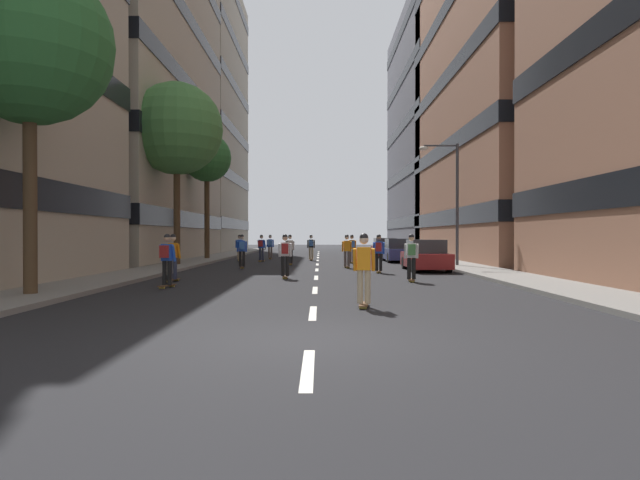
{
  "coord_description": "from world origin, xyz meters",
  "views": [
    {
      "loc": [
        0.16,
        -8.95,
        1.72
      ],
      "look_at": [
        0.0,
        28.66,
        1.41
      ],
      "focal_mm": 30.29,
      "sensor_mm": 36.0,
      "label": 1
    }
  ],
  "objects_px": {
    "skater_6": "(292,248)",
    "parked_car_far": "(387,248)",
    "skater_2": "(264,246)",
    "skater_8": "(272,245)",
    "streetlamp_right": "(453,190)",
    "skater_3": "(244,249)",
    "skater_0": "(175,255)",
    "street_tree_mid": "(32,44)",
    "street_tree_near": "(179,129)",
    "skater_4": "(366,266)",
    "skater_9": "(287,253)",
    "skater_11": "(381,251)",
    "skater_7": "(354,247)",
    "street_tree_far": "(209,159)",
    "skater_12": "(169,257)",
    "parked_car_mid": "(428,256)",
    "skater_10": "(242,246)",
    "parked_car_near": "(401,251)",
    "skater_13": "(349,249)",
    "skater_5": "(313,246)",
    "skater_1": "(414,255)"
  },
  "relations": [
    {
      "from": "parked_car_mid",
      "to": "parked_car_far",
      "type": "bearing_deg",
      "value": 90.0
    },
    {
      "from": "skater_4",
      "to": "skater_7",
      "type": "height_order",
      "value": "same"
    },
    {
      "from": "skater_3",
      "to": "skater_4",
      "type": "relative_size",
      "value": 1.0
    },
    {
      "from": "skater_11",
      "to": "skater_7",
      "type": "bearing_deg",
      "value": 94.85
    },
    {
      "from": "skater_8",
      "to": "skater_10",
      "type": "distance_m",
      "value": 3.33
    },
    {
      "from": "skater_6",
      "to": "parked_car_far",
      "type": "bearing_deg",
      "value": 58.52
    },
    {
      "from": "skater_6",
      "to": "skater_13",
      "type": "xyz_separation_m",
      "value": [
        3.18,
        -3.14,
        -0.03
      ]
    },
    {
      "from": "skater_6",
      "to": "parked_car_mid",
      "type": "bearing_deg",
      "value": -37.61
    },
    {
      "from": "parked_car_mid",
      "to": "parked_car_far",
      "type": "height_order",
      "value": "same"
    },
    {
      "from": "street_tree_far",
      "to": "skater_12",
      "type": "bearing_deg",
      "value": -81.81
    },
    {
      "from": "skater_5",
      "to": "skater_11",
      "type": "distance_m",
      "value": 12.8
    },
    {
      "from": "street_tree_near",
      "to": "street_tree_far",
      "type": "height_order",
      "value": "street_tree_near"
    },
    {
      "from": "skater_6",
      "to": "skater_13",
      "type": "height_order",
      "value": "same"
    },
    {
      "from": "skater_8",
      "to": "skater_10",
      "type": "bearing_deg",
      "value": -123.6
    },
    {
      "from": "street_tree_near",
      "to": "skater_8",
      "type": "xyz_separation_m",
      "value": [
        4.27,
        9.73,
        -6.59
      ]
    },
    {
      "from": "parked_car_mid",
      "to": "street_tree_mid",
      "type": "bearing_deg",
      "value": -138.5
    },
    {
      "from": "skater_4",
      "to": "skater_9",
      "type": "height_order",
      "value": "same"
    },
    {
      "from": "street_tree_near",
      "to": "street_tree_mid",
      "type": "height_order",
      "value": "street_tree_near"
    },
    {
      "from": "skater_6",
      "to": "skater_7",
      "type": "bearing_deg",
      "value": 23.43
    },
    {
      "from": "street_tree_near",
      "to": "skater_4",
      "type": "bearing_deg",
      "value": -62.08
    },
    {
      "from": "parked_car_far",
      "to": "skater_9",
      "type": "xyz_separation_m",
      "value": [
        -6.56,
        -21.4,
        0.32
      ]
    },
    {
      "from": "skater_3",
      "to": "skater_0",
      "type": "bearing_deg",
      "value": -99.77
    },
    {
      "from": "skater_10",
      "to": "skater_1",
      "type": "bearing_deg",
      "value": -62.06
    },
    {
      "from": "skater_10",
      "to": "skater_7",
      "type": "bearing_deg",
      "value": -25.22
    },
    {
      "from": "street_tree_far",
      "to": "skater_8",
      "type": "relative_size",
      "value": 4.92
    },
    {
      "from": "skater_2",
      "to": "skater_11",
      "type": "relative_size",
      "value": 1.0
    },
    {
      "from": "skater_1",
      "to": "skater_7",
      "type": "distance_m",
      "value": 13.33
    },
    {
      "from": "parked_car_far",
      "to": "street_tree_near",
      "type": "bearing_deg",
      "value": -134.94
    },
    {
      "from": "parked_car_far",
      "to": "skater_4",
      "type": "height_order",
      "value": "skater_4"
    },
    {
      "from": "skater_3",
      "to": "skater_6",
      "type": "height_order",
      "value": "same"
    },
    {
      "from": "skater_5",
      "to": "skater_8",
      "type": "xyz_separation_m",
      "value": [
        -3.04,
        2.45,
        0.0
      ]
    },
    {
      "from": "parked_car_mid",
      "to": "street_tree_far",
      "type": "distance_m",
      "value": 18.54
    },
    {
      "from": "parked_car_mid",
      "to": "skater_7",
      "type": "relative_size",
      "value": 2.47
    },
    {
      "from": "skater_4",
      "to": "street_tree_far",
      "type": "bearing_deg",
      "value": 109.84
    },
    {
      "from": "skater_0",
      "to": "skater_12",
      "type": "relative_size",
      "value": 1.0
    },
    {
      "from": "skater_4",
      "to": "street_tree_near",
      "type": "bearing_deg",
      "value": 117.92
    },
    {
      "from": "skater_8",
      "to": "skater_7",
      "type": "bearing_deg",
      "value": -48.19
    },
    {
      "from": "parked_car_near",
      "to": "skater_5",
      "type": "bearing_deg",
      "value": 162.53
    },
    {
      "from": "skater_2",
      "to": "skater_8",
      "type": "relative_size",
      "value": 1.0
    },
    {
      "from": "parked_car_far",
      "to": "street_tree_mid",
      "type": "distance_m",
      "value": 31.72
    },
    {
      "from": "parked_car_far",
      "to": "skater_12",
      "type": "relative_size",
      "value": 2.47
    },
    {
      "from": "parked_car_mid",
      "to": "skater_2",
      "type": "xyz_separation_m",
      "value": [
        -9.03,
        9.19,
        0.32
      ]
    },
    {
      "from": "parked_car_far",
      "to": "street_tree_near",
      "type": "relative_size",
      "value": 0.44
    },
    {
      "from": "parked_car_near",
      "to": "skater_13",
      "type": "relative_size",
      "value": 2.47
    },
    {
      "from": "skater_6",
      "to": "streetlamp_right",
      "type": "bearing_deg",
      "value": -17.43
    },
    {
      "from": "street_tree_mid",
      "to": "streetlamp_right",
      "type": "xyz_separation_m",
      "value": [
        14.92,
        14.16,
        -2.82
      ]
    },
    {
      "from": "skater_0",
      "to": "skater_9",
      "type": "xyz_separation_m",
      "value": [
        4.08,
        1.48,
        0.03
      ]
    },
    {
      "from": "parked_car_near",
      "to": "skater_2",
      "type": "bearing_deg",
      "value": 178.7
    },
    {
      "from": "skater_0",
      "to": "skater_7",
      "type": "bearing_deg",
      "value": 60.51
    },
    {
      "from": "skater_12",
      "to": "skater_13",
      "type": "height_order",
      "value": "same"
    }
  ]
}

